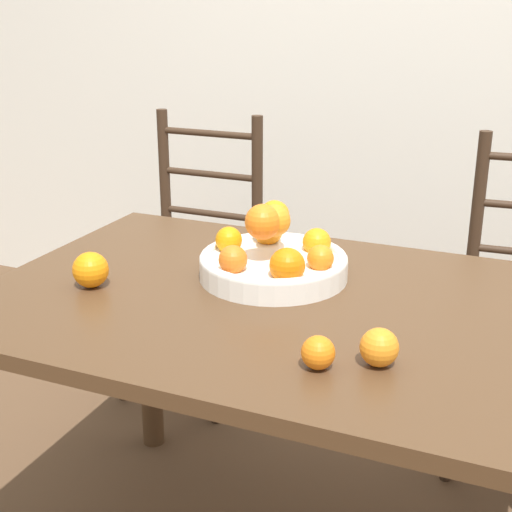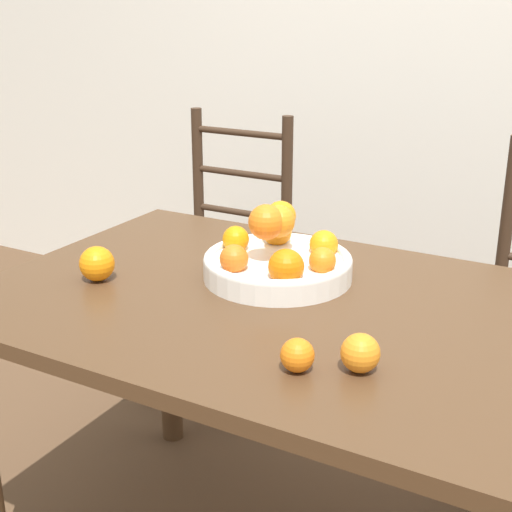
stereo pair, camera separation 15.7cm
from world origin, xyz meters
name	(u,v)px [view 1 (the left image)]	position (x,y,z in m)	size (l,w,h in m)	color
wall_back	(436,23)	(0.00, 1.52, 1.30)	(8.00, 0.06, 2.60)	silver
dining_table	(294,345)	(0.00, 0.00, 0.65)	(1.40, 0.90, 0.76)	#4C331E
fruit_bowl	(274,257)	(-0.10, 0.11, 0.81)	(0.35, 0.35, 0.19)	white
orange_loose_0	(318,353)	(0.14, -0.27, 0.79)	(0.06, 0.06, 0.06)	orange
orange_loose_1	(379,347)	(0.24, -0.22, 0.80)	(0.07, 0.07, 0.07)	orange
orange_loose_2	(91,270)	(-0.46, -0.11, 0.80)	(0.08, 0.08, 0.08)	orange
chair_left	(194,263)	(-0.67, 0.79, 0.48)	(0.42, 0.40, 1.01)	#382619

